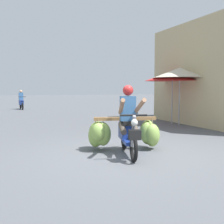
{
  "coord_description": "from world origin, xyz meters",
  "views": [
    {
      "loc": [
        -2.65,
        -5.73,
        1.5
      ],
      "look_at": [
        0.01,
        0.94,
        0.9
      ],
      "focal_mm": 45.08,
      "sensor_mm": 36.0,
      "label": 1
    }
  ],
  "objects_px": {
    "market_umbrella_near_shop": "(172,76)",
    "produce_crate": "(131,115)",
    "motorbike_main_loaded": "(124,131)",
    "market_umbrella_further_along": "(180,73)",
    "motorbike_distant_ahead_left": "(21,101)"
  },
  "relations": [
    {
      "from": "motorbike_main_loaded",
      "to": "motorbike_distant_ahead_left",
      "type": "distance_m",
      "value": 15.29
    },
    {
      "from": "market_umbrella_near_shop",
      "to": "market_umbrella_further_along",
      "type": "relative_size",
      "value": 0.99
    },
    {
      "from": "motorbike_distant_ahead_left",
      "to": "motorbike_main_loaded",
      "type": "bearing_deg",
      "value": -84.98
    },
    {
      "from": "market_umbrella_further_along",
      "to": "produce_crate",
      "type": "height_order",
      "value": "market_umbrella_further_along"
    },
    {
      "from": "market_umbrella_further_along",
      "to": "market_umbrella_near_shop",
      "type": "bearing_deg",
      "value": 94.93
    },
    {
      "from": "motorbike_main_loaded",
      "to": "produce_crate",
      "type": "distance_m",
      "value": 7.55
    },
    {
      "from": "motorbike_main_loaded",
      "to": "produce_crate",
      "type": "height_order",
      "value": "motorbike_main_loaded"
    },
    {
      "from": "motorbike_main_loaded",
      "to": "market_umbrella_near_shop",
      "type": "relative_size",
      "value": 0.85
    },
    {
      "from": "motorbike_distant_ahead_left",
      "to": "market_umbrella_further_along",
      "type": "xyz_separation_m",
      "value": [
        5.42,
        -11.64,
        1.58
      ]
    },
    {
      "from": "motorbike_distant_ahead_left",
      "to": "market_umbrella_near_shop",
      "type": "xyz_separation_m",
      "value": [
        5.38,
        -11.17,
        1.45
      ]
    },
    {
      "from": "market_umbrella_near_shop",
      "to": "market_umbrella_further_along",
      "type": "distance_m",
      "value": 0.48
    },
    {
      "from": "market_umbrella_near_shop",
      "to": "produce_crate",
      "type": "xyz_separation_m",
      "value": [
        -0.64,
        2.67,
        -1.84
      ]
    },
    {
      "from": "market_umbrella_further_along",
      "to": "produce_crate",
      "type": "xyz_separation_m",
      "value": [
        -0.68,
        3.13,
        -1.96
      ]
    },
    {
      "from": "motorbike_main_loaded",
      "to": "produce_crate",
      "type": "xyz_separation_m",
      "value": [
        3.4,
        6.73,
        -0.31
      ]
    },
    {
      "from": "market_umbrella_near_shop",
      "to": "produce_crate",
      "type": "bearing_deg",
      "value": 103.5
    }
  ]
}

